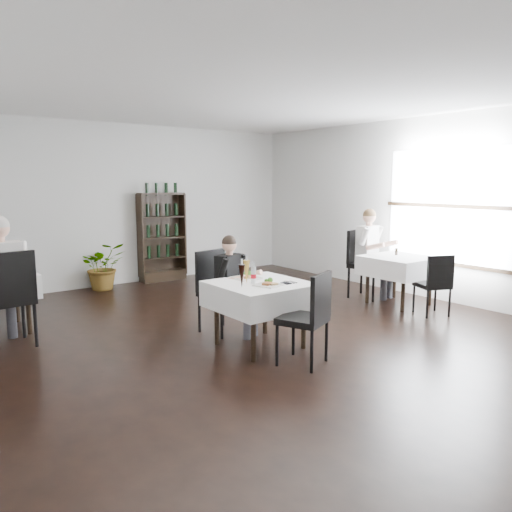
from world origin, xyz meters
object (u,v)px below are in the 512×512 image
at_px(wine_shelf, 162,238).
at_px(main_table, 260,295).
at_px(diner_main, 234,278).
at_px(potted_tree, 103,266).

xyz_separation_m(wine_shelf, main_table, (-0.90, -4.31, -0.23)).
bearing_deg(main_table, diner_main, 88.11).
bearing_deg(main_table, wine_shelf, 78.22).
bearing_deg(diner_main, main_table, -91.89).
height_order(wine_shelf, diner_main, wine_shelf).
distance_m(wine_shelf, diner_main, 3.85).
bearing_deg(wine_shelf, potted_tree, -174.71).
height_order(wine_shelf, potted_tree, wine_shelf).
bearing_deg(wine_shelf, diner_main, -103.23).
height_order(main_table, potted_tree, potted_tree).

